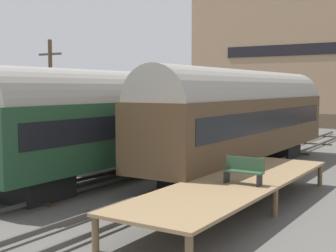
{
  "coord_description": "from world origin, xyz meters",
  "views": [
    {
      "loc": [
        13.72,
        -14.82,
        4.31
      ],
      "look_at": [
        0.0,
        6.87,
        2.2
      ],
      "focal_mm": 50.0,
      "sensor_mm": 36.0,
      "label": 1
    }
  ],
  "objects_px": {
    "train_car_green": "(119,118)",
    "train_car_brown": "(245,114)",
    "bench": "(244,170)",
    "train_car_maroon": "(143,108)",
    "utility_pole": "(51,97)"
  },
  "relations": [
    {
      "from": "train_car_maroon",
      "to": "train_car_green",
      "type": "bearing_deg",
      "value": -61.93
    },
    {
      "from": "utility_pole",
      "to": "train_car_brown",
      "type": "bearing_deg",
      "value": 11.7
    },
    {
      "from": "utility_pole",
      "to": "train_car_maroon",
      "type": "bearing_deg",
      "value": 60.0
    },
    {
      "from": "train_car_green",
      "to": "bench",
      "type": "distance_m",
      "value": 8.13
    },
    {
      "from": "train_car_green",
      "to": "train_car_brown",
      "type": "relative_size",
      "value": 0.89
    },
    {
      "from": "bench",
      "to": "utility_pole",
      "type": "bearing_deg",
      "value": 159.86
    },
    {
      "from": "train_car_green",
      "to": "train_car_brown",
      "type": "bearing_deg",
      "value": 50.01
    },
    {
      "from": "train_car_maroon",
      "to": "utility_pole",
      "type": "distance_m",
      "value": 6.15
    },
    {
      "from": "train_car_maroon",
      "to": "bench",
      "type": "relative_size",
      "value": 12.87
    },
    {
      "from": "train_car_maroon",
      "to": "bench",
      "type": "distance_m",
      "value": 15.98
    },
    {
      "from": "train_car_brown",
      "to": "bench",
      "type": "distance_m",
      "value": 8.6
    },
    {
      "from": "train_car_brown",
      "to": "utility_pole",
      "type": "distance_m",
      "value": 11.8
    },
    {
      "from": "train_car_brown",
      "to": "bench",
      "type": "bearing_deg",
      "value": -67.19
    },
    {
      "from": "train_car_brown",
      "to": "train_car_maroon",
      "type": "bearing_deg",
      "value": 161.15
    },
    {
      "from": "train_car_maroon",
      "to": "utility_pole",
      "type": "height_order",
      "value": "utility_pole"
    }
  ]
}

